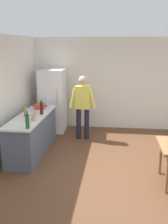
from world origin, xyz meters
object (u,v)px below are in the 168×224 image
Objects in this scene: refrigerator at (53,101)px; bottle_vinegar_tall at (26,114)px; bottle_oil_amber at (25,111)px; bottle_wine_dark at (41,108)px; bottle_water_clear at (47,102)px; bottle_wine_green at (27,121)px; cooking_pot at (40,106)px; person at (83,103)px; utensil_jar at (34,117)px.

refrigerator is 2.01m from bottle_vinegar_tall.
bottle_wine_dark reaches higher than bottle_oil_amber.
bottle_oil_amber is 0.82× the size of bottle_wine_dark.
bottle_vinegar_tall is 1.07× the size of bottle_water_clear.
bottle_wine_green reaches higher than bottle_water_clear.
bottle_wine_green reaches higher than cooking_pot.
bottle_vinegar_tall reaches higher than bottle_oil_amber.
person is 5.31× the size of utensil_jar.
bottle_wine_green is 1.21× the size of bottle_oil_amber.
refrigerator is 5.29× the size of bottle_wine_green.
bottle_water_clear is (0.02, -0.70, 0.13)m from refrigerator.
bottle_oil_amber is 0.33m from bottle_vinegar_tall.
bottle_oil_amber is 0.39m from bottle_wine_dark.
refrigerator is 4.50× the size of cooking_pot.
person is 2.15m from bottle_wine_green.
bottle_water_clear is (-0.93, -0.14, 0.05)m from person.
bottle_wine_green is (-0.82, -1.99, 0.07)m from person.
bottle_vinegar_tall is at bearing -107.89° from bottle_wine_dark.
bottle_wine_dark is at bearing 89.06° from utensil_jar.
bottle_water_clear is at bearing -171.29° from person.
bottle_wine_dark reaches higher than utensil_jar.
bottle_wine_green is at bearing -67.77° from bottle_oil_amber.
refrigerator is at bearing 84.44° from cooking_pot.
bottle_water_clear is (0.11, 0.25, 0.07)m from cooking_pot.
bottle_wine_green is (0.04, -0.52, 0.07)m from utensil_jar.
bottle_wine_green is 0.58m from bottle_vinegar_tall.
bottle_wine_green reaches higher than bottle_vinegar_tall.
bottle_wine_dark is at bearing 37.83° from bottle_oil_amber.
cooking_pot is (-1.04, -0.40, -0.02)m from person.
bottle_wine_green is 1.00× the size of bottle_wine_dark.
person is at bearing -30.23° from refrigerator.
refrigerator is 5.29× the size of bottle_wine_dark.
bottle_vinegar_tall reaches higher than cooking_pot.
utensil_jar is at bearing -90.94° from bottle_wine_dark.
utensil_jar is 0.44m from bottle_oil_amber.
cooking_pot is 1.43× the size of bottle_oil_amber.
bottle_water_clear reaches higher than bottle_oil_amber.
bottle_oil_amber is (-0.21, -1.71, 0.12)m from refrigerator.
bottle_water_clear is at bearing -88.18° from refrigerator.
cooking_pot is (-0.09, -0.95, 0.06)m from refrigerator.
bottle_wine_green is at bearing -68.84° from bottle_vinegar_tall.
bottle_wine_green is (0.22, -1.60, 0.09)m from cooking_pot.
cooking_pot is at bearing -95.56° from refrigerator.
bottle_water_clear reaches higher than cooking_pot.
person is 5.00× the size of bottle_wine_green.
bottle_vinegar_tall is 0.94× the size of bottle_wine_dark.
cooking_pot is 1.33× the size of bottle_water_clear.
bottle_vinegar_tall is (-1.03, -1.45, 0.06)m from person.
refrigerator is 6.00× the size of bottle_water_clear.
utensil_jar is at bearing -46.49° from bottle_oil_amber.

